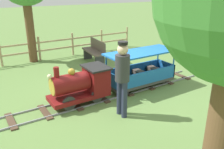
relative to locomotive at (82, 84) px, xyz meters
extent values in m
plane|color=#608442|center=(0.00, -1.05, -0.48)|extent=(60.00, 60.00, 0.00)
cube|color=gray|center=(-0.25, -0.86, -0.46)|extent=(0.03, 5.70, 0.04)
cube|color=gray|center=(0.25, -0.86, -0.46)|extent=(0.03, 5.70, 0.04)
cube|color=#4C3828|center=(0.00, -3.35, -0.47)|extent=(0.73, 0.14, 0.03)
cube|color=#4C3828|center=(0.00, -2.64, -0.47)|extent=(0.73, 0.14, 0.03)
cube|color=#4C3828|center=(0.00, -1.93, -0.47)|extent=(0.73, 0.14, 0.03)
cube|color=#4C3828|center=(0.00, -1.21, -0.47)|extent=(0.73, 0.14, 0.03)
cube|color=#4C3828|center=(0.00, -0.50, -0.47)|extent=(0.73, 0.14, 0.03)
cube|color=#4C3828|center=(0.00, 0.21, -0.47)|extent=(0.73, 0.14, 0.03)
cube|color=#4C3828|center=(0.00, 0.92, -0.47)|extent=(0.73, 0.14, 0.03)
cube|color=#4C3828|center=(0.00, 1.64, -0.47)|extent=(0.73, 0.14, 0.03)
cube|color=maroon|center=(0.00, 0.09, -0.27)|extent=(0.61, 1.40, 0.10)
cylinder|color=maroon|center=(0.00, 0.29, 0.08)|extent=(0.44, 0.85, 0.44)
cylinder|color=#B7932D|center=(0.00, 0.72, 0.08)|extent=(0.37, 0.02, 0.37)
cylinder|color=maroon|center=(0.00, 0.59, 0.41)|extent=(0.12, 0.12, 0.22)
sphere|color=#B7932D|center=(0.00, 0.24, 0.35)|extent=(0.16, 0.16, 0.16)
cube|color=maroon|center=(0.00, -0.38, 0.05)|extent=(0.61, 0.45, 0.55)
cube|color=black|center=(0.00, -0.38, 0.35)|extent=(0.69, 0.53, 0.04)
sphere|color=#F2EAB2|center=(0.00, 0.75, 0.34)|extent=(0.10, 0.10, 0.10)
cylinder|color=#2D2D2D|center=(-0.25, 0.44, -0.28)|extent=(0.05, 0.32, 0.32)
cylinder|color=#2D2D2D|center=(0.25, 0.44, -0.28)|extent=(0.05, 0.32, 0.32)
cylinder|color=#2D2D2D|center=(-0.25, -0.26, -0.28)|extent=(0.05, 0.32, 0.32)
cylinder|color=#2D2D2D|center=(0.25, -0.26, -0.28)|extent=(0.05, 0.32, 0.32)
cube|color=#3F3F3F|center=(0.00, -1.76, -0.30)|extent=(0.69, 1.90, 0.08)
cube|color=blue|center=(-0.33, -1.76, -0.09)|extent=(0.04, 1.90, 0.35)
cube|color=blue|center=(0.33, -1.76, -0.09)|extent=(0.04, 1.90, 0.35)
cube|color=blue|center=(0.00, -0.83, -0.09)|extent=(0.69, 0.04, 0.35)
cube|color=blue|center=(0.00, -2.69, -0.09)|extent=(0.69, 0.04, 0.35)
cylinder|color=blue|center=(-0.32, -0.86, 0.11)|extent=(0.04, 0.04, 0.75)
cylinder|color=blue|center=(0.32, -0.86, 0.11)|extent=(0.04, 0.04, 0.75)
cylinder|color=blue|center=(-0.32, -2.66, 0.11)|extent=(0.04, 0.04, 0.75)
cylinder|color=blue|center=(0.32, -2.66, 0.11)|extent=(0.04, 0.04, 0.75)
cube|color=blue|center=(0.00, -1.76, 0.51)|extent=(0.79, 2.00, 0.04)
cube|color=brown|center=(0.00, -2.29, -0.14)|extent=(0.53, 0.20, 0.24)
cube|color=brown|center=(0.00, -1.76, -0.14)|extent=(0.53, 0.20, 0.24)
cube|color=brown|center=(0.00, -1.22, -0.14)|extent=(0.53, 0.20, 0.24)
cylinder|color=#262626|center=(-0.25, -1.09, -0.32)|extent=(0.04, 0.24, 0.24)
cylinder|color=#262626|center=(0.25, -1.09, -0.32)|extent=(0.04, 0.24, 0.24)
cylinder|color=#262626|center=(-0.25, -2.42, -0.32)|extent=(0.04, 0.24, 0.24)
cylinder|color=#262626|center=(0.25, -2.42, -0.32)|extent=(0.04, 0.24, 0.24)
cylinder|color=#282D47|center=(-1.08, -0.45, -0.08)|extent=(0.12, 0.12, 0.80)
cylinder|color=#282D47|center=(-0.90, -0.45, -0.08)|extent=(0.12, 0.12, 0.80)
cylinder|color=#333338|center=(-0.99, -0.45, 0.59)|extent=(0.30, 0.30, 0.55)
sphere|color=beige|center=(-0.99, -0.45, 0.98)|extent=(0.22, 0.22, 0.22)
cylinder|color=black|center=(-0.99, -0.45, 1.11)|extent=(0.20, 0.20, 0.06)
cube|color=brown|center=(2.67, -1.74, -0.06)|extent=(1.34, 0.54, 0.06)
cube|color=brown|center=(2.65, -1.91, 0.14)|extent=(1.30, 0.18, 0.40)
cube|color=#333333|center=(2.10, -1.67, -0.27)|extent=(0.11, 0.33, 0.42)
cube|color=#333333|center=(3.24, -1.80, -0.27)|extent=(0.11, 0.33, 0.42)
cylinder|color=brown|center=(4.02, 0.06, 0.65)|extent=(0.30, 0.30, 2.26)
cylinder|color=tan|center=(4.02, -4.21, -0.03)|extent=(0.08, 0.08, 0.90)
cylinder|color=tan|center=(4.02, -2.87, -0.03)|extent=(0.08, 0.08, 0.90)
cylinder|color=tan|center=(4.02, -1.53, -0.03)|extent=(0.08, 0.08, 0.90)
cylinder|color=tan|center=(4.02, -0.19, -0.03)|extent=(0.08, 0.08, 0.90)
cylinder|color=tan|center=(4.02, 1.15, -0.03)|extent=(0.08, 0.08, 0.90)
cube|color=tan|center=(4.02, -0.86, 0.19)|extent=(0.04, 6.70, 0.06)
cube|color=tan|center=(4.02, -0.86, -0.12)|extent=(0.04, 6.70, 0.06)
camera|label=1|loc=(-4.71, 2.17, 2.14)|focal=38.19mm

